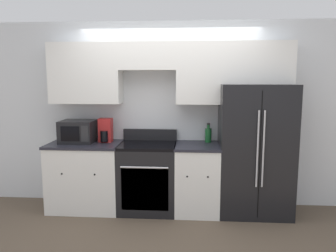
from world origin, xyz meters
TOP-DOWN VIEW (x-y plane):
  - ground_plane at (0.00, 0.00)m, footprint 12.00×12.00m
  - wall_back at (0.02, 0.59)m, footprint 8.00×0.39m
  - lower_cabinets_left at (-1.15, 0.31)m, footprint 0.99×0.64m
  - lower_cabinets_right at (0.40, 0.31)m, footprint 0.61×0.64m
  - oven_range at (-0.28, 0.31)m, footprint 0.77×0.65m
  - refrigerator at (1.16, 0.39)m, footprint 0.94×0.81m
  - microwave at (-1.25, 0.36)m, footprint 0.46×0.39m
  - bottle at (0.55, 0.51)m, footprint 0.09×0.09m
  - paper_towel_holder at (-0.89, 0.43)m, footprint 0.18×0.21m

SIDE VIEW (x-z plane):
  - ground_plane at x=0.00m, z-range 0.00..0.00m
  - lower_cabinets_left at x=-1.15m, z-range 0.00..0.93m
  - lower_cabinets_right at x=0.40m, z-range 0.00..0.93m
  - oven_range at x=-0.28m, z-range -0.07..1.02m
  - refrigerator at x=1.16m, z-range 0.00..1.74m
  - bottle at x=0.55m, z-range 0.90..1.17m
  - microwave at x=-1.25m, z-range 0.93..1.24m
  - paper_towel_holder at x=-0.89m, z-range 0.92..1.25m
  - wall_back at x=0.02m, z-range 0.23..2.83m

